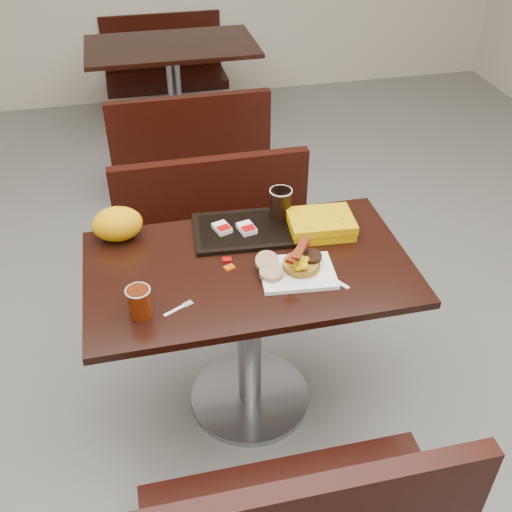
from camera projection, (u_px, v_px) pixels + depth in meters
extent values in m
cube|color=gray|center=(250.00, 398.00, 2.69)|extent=(6.00, 7.00, 0.01)
cube|color=white|center=(297.00, 273.00, 2.19)|extent=(0.28, 0.23, 0.02)
cylinder|color=#A6761B|center=(302.00, 264.00, 2.19)|extent=(0.16, 0.16, 0.03)
cylinder|color=black|center=(311.00, 256.00, 2.19)|extent=(0.09, 0.09, 0.01)
ellipsoid|color=#FFF005|center=(298.00, 260.00, 2.15)|extent=(0.10, 0.08, 0.05)
cylinder|color=tan|center=(271.00, 273.00, 2.15)|extent=(0.10, 0.10, 0.02)
cylinder|color=tan|center=(267.00, 262.00, 2.19)|extent=(0.09, 0.09, 0.05)
cylinder|color=maroon|center=(139.00, 302.00, 1.99)|extent=(0.08, 0.08, 0.11)
cube|color=white|center=(331.00, 278.00, 2.17)|extent=(0.09, 0.15, 0.00)
cube|color=#BB4308|center=(229.00, 268.00, 2.21)|extent=(0.04, 0.04, 0.01)
cube|color=#8C0504|center=(227.00, 260.00, 2.25)|extent=(0.04, 0.03, 0.01)
cube|color=black|center=(243.00, 230.00, 2.40)|extent=(0.41, 0.30, 0.02)
cube|color=silver|center=(222.00, 228.00, 2.38)|extent=(0.08, 0.09, 0.02)
cube|color=silver|center=(247.00, 228.00, 2.38)|extent=(0.07, 0.09, 0.02)
cylinder|color=black|center=(281.00, 203.00, 2.43)|extent=(0.09, 0.09, 0.12)
cube|color=#CD9203|center=(321.00, 224.00, 2.39)|extent=(0.27, 0.21, 0.07)
ellipsoid|color=orange|center=(117.00, 224.00, 2.33)|extent=(0.23, 0.19, 0.13)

